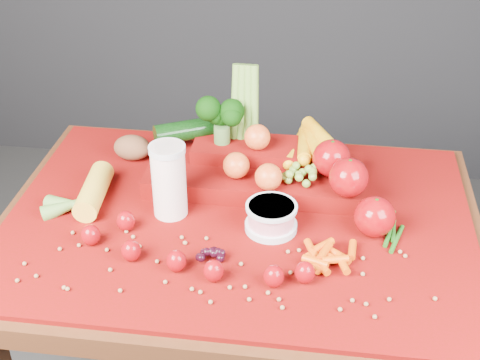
# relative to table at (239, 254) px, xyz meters

# --- Properties ---
(table) EXTENTS (1.10, 0.80, 0.75)m
(table) POSITION_rel_table_xyz_m (0.00, 0.00, 0.00)
(table) COLOR #3A1C0D
(table) RESTS_ON ground
(red_cloth) EXTENTS (1.05, 0.75, 0.01)m
(red_cloth) POSITION_rel_table_xyz_m (0.00, 0.00, 0.10)
(red_cloth) COLOR #670308
(red_cloth) RESTS_ON table
(milk_glass) EXTENTS (0.08, 0.08, 0.18)m
(milk_glass) POSITION_rel_table_xyz_m (-0.16, -0.00, 0.20)
(milk_glass) COLOR white
(milk_glass) RESTS_ON red_cloth
(yogurt_bowl) EXTENTS (0.12, 0.12, 0.06)m
(yogurt_bowl) POSITION_rel_table_xyz_m (0.08, -0.03, 0.14)
(yogurt_bowl) COLOR silver
(yogurt_bowl) RESTS_ON red_cloth
(strawberry_scatter) EXTENTS (0.54, 0.28, 0.05)m
(strawberry_scatter) POSITION_rel_table_xyz_m (-0.12, -0.14, 0.13)
(strawberry_scatter) COLOR #970D0D
(strawberry_scatter) RESTS_ON red_cloth
(dark_grape_cluster) EXTENTS (0.06, 0.05, 0.03)m
(dark_grape_cluster) POSITION_rel_table_xyz_m (-0.04, -0.16, 0.12)
(dark_grape_cluster) COLOR black
(dark_grape_cluster) RESTS_ON red_cloth
(soybean_scatter) EXTENTS (0.84, 0.24, 0.01)m
(soybean_scatter) POSITION_rel_table_xyz_m (0.00, -0.20, 0.11)
(soybean_scatter) COLOR #996D42
(soybean_scatter) RESTS_ON red_cloth
(corn_ear) EXTENTS (0.19, 0.24, 0.06)m
(corn_ear) POSITION_rel_table_xyz_m (-0.37, -0.01, 0.13)
(corn_ear) COLOR yellow
(corn_ear) RESTS_ON red_cloth
(potato) EXTENTS (0.10, 0.07, 0.07)m
(potato) POSITION_rel_table_xyz_m (-0.31, 0.22, 0.14)
(potato) COLOR brown
(potato) RESTS_ON red_cloth
(baby_carrot_pile) EXTENTS (0.18, 0.17, 0.03)m
(baby_carrot_pile) POSITION_rel_table_xyz_m (0.22, -0.15, 0.12)
(baby_carrot_pile) COLOR #DA4D07
(baby_carrot_pile) RESTS_ON red_cloth
(green_bean_pile) EXTENTS (0.14, 0.12, 0.01)m
(green_bean_pile) POSITION_rel_table_xyz_m (0.34, -0.01, 0.11)
(green_bean_pile) COLOR #1B5713
(green_bean_pile) RESTS_ON red_cloth
(produce_mound) EXTENTS (0.59, 0.38, 0.27)m
(produce_mound) POSITION_rel_table_xyz_m (0.06, 0.15, 0.17)
(produce_mound) COLOR #670308
(produce_mound) RESTS_ON red_cloth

